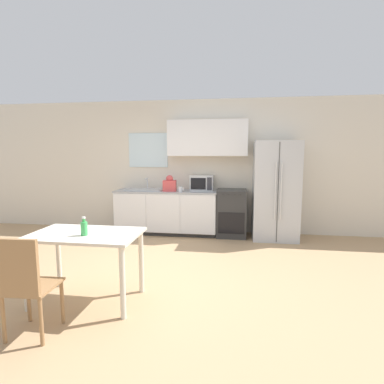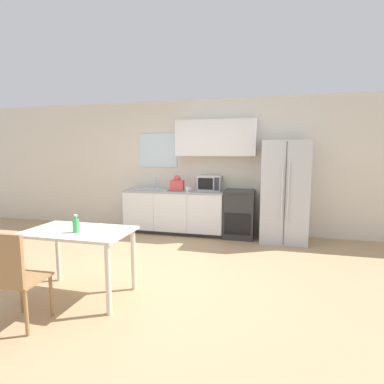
{
  "view_description": "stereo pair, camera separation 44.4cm",
  "coord_description": "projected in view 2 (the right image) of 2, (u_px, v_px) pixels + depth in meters",
  "views": [
    {
      "loc": [
        0.97,
        -3.78,
        1.62
      ],
      "look_at": [
        0.33,
        0.59,
        1.05
      ],
      "focal_mm": 28.0,
      "sensor_mm": 36.0,
      "label": 1
    },
    {
      "loc": [
        1.4,
        -3.69,
        1.62
      ],
      "look_at": [
        0.33,
        0.59,
        1.05
      ],
      "focal_mm": 28.0,
      "sensor_mm": 36.0,
      "label": 2
    }
  ],
  "objects": [
    {
      "name": "ground_plane",
      "position": [
        158.0,
        273.0,
        4.1
      ],
      "size": [
        12.0,
        12.0,
        0.0
      ],
      "primitive_type": "plane",
      "color": "tan"
    },
    {
      "name": "wall_back",
      "position": [
        200.0,
        162.0,
        6.16
      ],
      "size": [
        12.0,
        0.38,
        2.7
      ],
      "color": "beige",
      "rests_on": "ground_plane"
    },
    {
      "name": "kitchen_counter",
      "position": [
        175.0,
        211.0,
        6.11
      ],
      "size": [
        2.05,
        0.62,
        0.88
      ],
      "color": "#333333",
      "rests_on": "ground_plane"
    },
    {
      "name": "oven_range",
      "position": [
        239.0,
        214.0,
        5.8
      ],
      "size": [
        0.57,
        0.61,
        0.92
      ],
      "color": "#2D2D2D",
      "rests_on": "ground_plane"
    },
    {
      "name": "refrigerator",
      "position": [
        284.0,
        192.0,
        5.49
      ],
      "size": [
        0.83,
        0.75,
        1.85
      ],
      "color": "silver",
      "rests_on": "ground_plane"
    },
    {
      "name": "kitchen_sink",
      "position": [
        154.0,
        189.0,
        6.17
      ],
      "size": [
        0.75,
        0.44,
        0.24
      ],
      "color": "#B7BABC",
      "rests_on": "kitchen_counter"
    },
    {
      "name": "microwave",
      "position": [
        210.0,
        183.0,
        5.96
      ],
      "size": [
        0.46,
        0.34,
        0.31
      ],
      "color": "#B7BABC",
      "rests_on": "kitchen_counter"
    },
    {
      "name": "coffee_mug",
      "position": [
        188.0,
        189.0,
        5.82
      ],
      "size": [
        0.11,
        0.08,
        0.1
      ],
      "color": "white",
      "rests_on": "kitchen_counter"
    },
    {
      "name": "grocery_bag_0",
      "position": [
        177.0,
        184.0,
        5.93
      ],
      "size": [
        0.28,
        0.25,
        0.32
      ],
      "rotation": [
        0.0,
        0.0,
        0.13
      ],
      "color": "#D14C4C",
      "rests_on": "kitchen_counter"
    },
    {
      "name": "dining_table",
      "position": [
        79.0,
        241.0,
        3.36
      ],
      "size": [
        1.16,
        0.7,
        0.77
      ],
      "color": "beige",
      "rests_on": "ground_plane"
    },
    {
      "name": "dining_chair_near",
      "position": [
        13.0,
        274.0,
        2.71
      ],
      "size": [
        0.42,
        0.42,
        0.93
      ],
      "rotation": [
        0.0,
        0.0,
        0.05
      ],
      "color": "#997047",
      "rests_on": "ground_plane"
    },
    {
      "name": "drink_bottle",
      "position": [
        76.0,
        225.0,
        3.24
      ],
      "size": [
        0.07,
        0.07,
        0.2
      ],
      "color": "#3FB259",
      "rests_on": "dining_table"
    }
  ]
}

